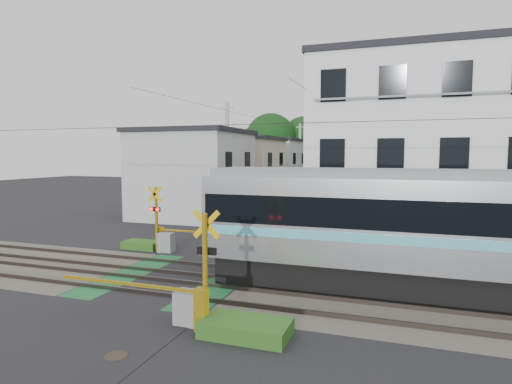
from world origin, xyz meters
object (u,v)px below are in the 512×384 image
at_px(crossing_signal_near, 190,299).
at_px(pedestrian, 304,192).
at_px(crossing_signal_far, 165,237).
at_px(manhole_cover, 116,356).
at_px(apartment_block, 419,152).

bearing_deg(crossing_signal_near, pedestrian, 97.02).
distance_m(crossing_signal_far, pedestrian, 22.40).
distance_m(pedestrian, manhole_cover, 31.93).
relative_size(crossing_signal_near, manhole_cover, 9.14).
relative_size(crossing_signal_far, pedestrian, 2.51).
bearing_deg(pedestrian, apartment_block, 105.29).
xyz_separation_m(apartment_block, pedestrian, (-9.56, 16.51, -3.71)).
relative_size(crossing_signal_near, pedestrian, 2.51).
height_order(crossing_signal_near, manhole_cover, crossing_signal_near).
bearing_deg(crossing_signal_far, apartment_block, 27.78).
distance_m(crossing_signal_near, pedestrian, 29.88).
xyz_separation_m(crossing_signal_near, crossing_signal_far, (-5.17, 7.31, 0.00)).
bearing_deg(manhole_cover, apartment_block, 66.42).
xyz_separation_m(pedestrian, manhole_cover, (2.90, -31.78, -0.93)).
xyz_separation_m(apartment_block, manhole_cover, (-6.66, -15.27, -4.64)).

